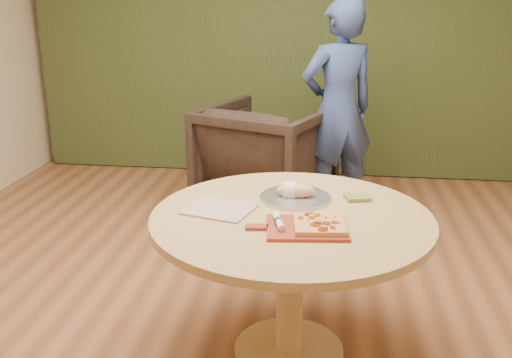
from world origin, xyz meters
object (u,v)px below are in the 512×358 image
object	(u,v)px
pizza_paddle	(304,228)
bread_roll	(294,191)
armchair	(267,152)
pedestal_table	(291,242)
flatbread_pizza	(320,224)
cutlery_roll	(279,221)
person_standing	(338,110)
serving_tray	(295,197)

from	to	relation	value
pizza_paddle	bread_roll	xyz separation A→B (m)	(-0.07, 0.38, 0.04)
pizza_paddle	armchair	distance (m)	2.26
pedestal_table	armchair	xyz separation A→B (m)	(-0.35, 2.04, -0.13)
flatbread_pizza	cutlery_roll	bearing A→B (deg)	177.83
person_standing	serving_tray	bearing A→B (deg)	56.45
pizza_paddle	flatbread_pizza	distance (m)	0.07
flatbread_pizza	pizza_paddle	bearing A→B (deg)	179.29
pedestal_table	cutlery_roll	xyz separation A→B (m)	(-0.05, -0.16, 0.17)
pedestal_table	flatbread_pizza	distance (m)	0.27
cutlery_roll	person_standing	bearing A→B (deg)	68.13
pedestal_table	pizza_paddle	size ratio (longest dim) A/B	2.87
flatbread_pizza	serving_tray	distance (m)	0.40
cutlery_roll	bread_roll	size ratio (longest dim) A/B	1.02
pizza_paddle	person_standing	xyz separation A→B (m)	(0.15, 2.18, 0.10)
pizza_paddle	person_standing	distance (m)	2.18
flatbread_pizza	serving_tray	xyz separation A→B (m)	(-0.13, 0.38, -0.02)
flatbread_pizza	serving_tray	bearing A→B (deg)	108.80
flatbread_pizza	person_standing	world-z (taller)	person_standing
pedestal_table	bread_roll	xyz separation A→B (m)	(-0.00, 0.22, 0.18)
pedestal_table	pizza_paddle	world-z (taller)	pizza_paddle
pedestal_table	cutlery_roll	size ratio (longest dim) A/B	6.69
pedestal_table	serving_tray	distance (m)	0.26
flatbread_pizza	person_standing	distance (m)	2.18
flatbread_pizza	armchair	bearing A→B (deg)	102.24
serving_tray	person_standing	bearing A→B (deg)	83.13
person_standing	bread_roll	bearing A→B (deg)	56.18
bread_roll	person_standing	size ratio (longest dim) A/B	0.11
pedestal_table	person_standing	xyz separation A→B (m)	(0.22, 2.01, 0.25)
armchair	cutlery_roll	bearing A→B (deg)	119.81
bread_roll	cutlery_roll	bearing A→B (deg)	-96.35
flatbread_pizza	serving_tray	world-z (taller)	flatbread_pizza
pedestal_table	armchair	world-z (taller)	armchair
pizza_paddle	pedestal_table	bearing A→B (deg)	106.22
flatbread_pizza	armchair	size ratio (longest dim) A/B	0.25
pedestal_table	cutlery_roll	bearing A→B (deg)	-106.37
pedestal_table	person_standing	size ratio (longest dim) A/B	0.77
pizza_paddle	flatbread_pizza	bearing A→B (deg)	-6.97
pizza_paddle	flatbread_pizza	size ratio (longest dim) A/B	1.90
flatbread_pizza	person_standing	size ratio (longest dim) A/B	0.14
pizza_paddle	flatbread_pizza	world-z (taller)	flatbread_pizza
cutlery_roll	armchair	xyz separation A→B (m)	(-0.30, 2.20, -0.30)
bread_roll	armchair	xyz separation A→B (m)	(-0.34, 1.83, -0.31)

